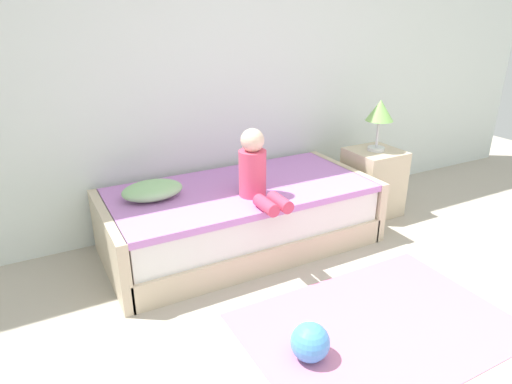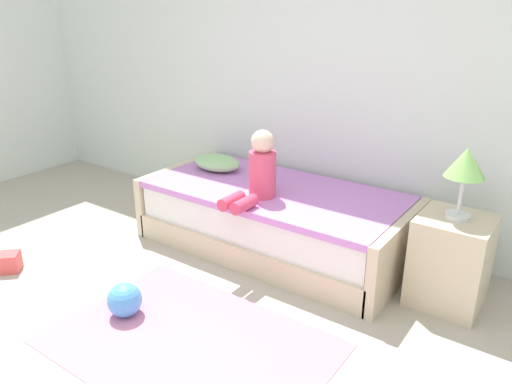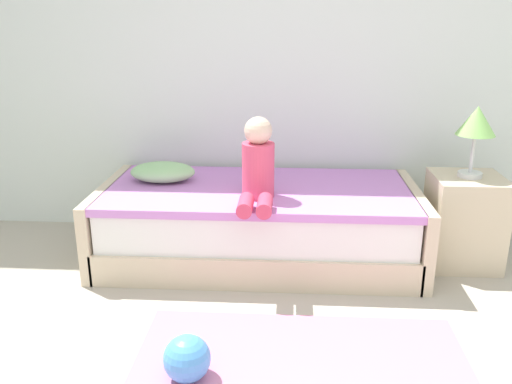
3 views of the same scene
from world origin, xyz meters
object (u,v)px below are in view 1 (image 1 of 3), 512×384
at_px(bed, 241,217).
at_px(toy_ball, 310,342).
at_px(child_figure, 256,171).
at_px(nightstand, 373,182).
at_px(pillow, 152,190).
at_px(table_lamp, 380,113).

bearing_deg(bed, toy_ball, -100.47).
relative_size(child_figure, toy_ball, 2.35).
bearing_deg(nightstand, bed, 179.87).
height_order(nightstand, toy_ball, nightstand).
distance_m(nightstand, toy_ball, 2.08).
height_order(nightstand, child_figure, child_figure).
bearing_deg(bed, pillow, 171.36).
relative_size(nightstand, child_figure, 1.18).
bearing_deg(nightstand, toy_ball, -140.38).
bearing_deg(pillow, toy_ball, -73.78).
xyz_separation_m(bed, toy_ball, (-0.24, -1.32, -0.14)).
relative_size(bed, child_figure, 4.14).
height_order(table_lamp, pillow, table_lamp).
height_order(table_lamp, child_figure, table_lamp).
distance_m(child_figure, pillow, 0.76).
bearing_deg(table_lamp, bed, 179.87).
relative_size(pillow, toy_ball, 2.03).
relative_size(bed, nightstand, 3.52).
xyz_separation_m(bed, table_lamp, (1.35, -0.00, 0.69)).
relative_size(table_lamp, toy_ball, 2.07).
height_order(table_lamp, toy_ball, table_lamp).
bearing_deg(pillow, child_figure, -26.21).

